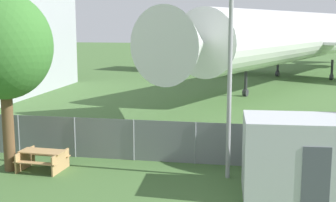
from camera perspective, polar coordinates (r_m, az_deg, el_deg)
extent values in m
cylinder|color=gray|center=(21.09, -17.75, -3.92)|extent=(0.07, 0.07, 1.70)
cylinder|color=gray|center=(20.02, -11.31, -4.35)|extent=(0.07, 0.07, 1.70)
cylinder|color=gray|center=(19.23, -4.23, -4.76)|extent=(0.07, 0.07, 1.70)
cylinder|color=gray|center=(18.75, 3.34, -5.13)|extent=(0.07, 0.07, 1.70)
cylinder|color=gray|center=(18.62, 11.17, -5.41)|extent=(0.07, 0.07, 1.70)
cylinder|color=gray|center=(18.83, 18.97, -5.58)|extent=(0.07, 0.07, 1.70)
cube|color=slate|center=(18.75, 3.34, -5.13)|extent=(56.00, 0.01, 1.70)
cylinder|color=white|center=(47.45, 15.73, 7.64)|extent=(19.00, 36.65, 4.62)
cone|color=white|center=(28.06, 2.06, 6.90)|extent=(6.05, 6.05, 4.62)
cube|color=white|center=(53.51, 5.18, 7.40)|extent=(17.82, 9.51, 0.30)
cylinder|color=#939399|center=(52.77, 7.82, 6.02)|extent=(3.53, 4.64, 2.08)
cylinder|color=#2D2D33|center=(36.24, 9.45, 2.14)|extent=(0.24, 0.24, 1.99)
cylinder|color=#2D2D33|center=(36.33, 9.42, 1.02)|extent=(0.49, 0.63, 0.56)
cylinder|color=#2D2D33|center=(48.70, 19.35, 3.60)|extent=(0.24, 0.24, 1.99)
cylinder|color=#2D2D33|center=(48.78, 19.30, 2.77)|extent=(0.49, 0.63, 0.56)
cylinder|color=#2D2D33|center=(50.35, 13.23, 4.07)|extent=(0.24, 0.24, 1.99)
cylinder|color=#2D2D33|center=(50.42, 13.20, 3.26)|extent=(0.49, 0.63, 0.56)
cube|color=silver|center=(15.83, 15.13, -6.56)|extent=(3.41, 2.52, 2.59)
cube|color=#4C515B|center=(14.89, 17.60, -8.89)|extent=(0.84, 0.08, 1.90)
cube|color=tan|center=(18.58, -15.09, -5.94)|extent=(1.73, 0.85, 0.04)
cube|color=tan|center=(19.14, -14.25, -6.38)|extent=(1.71, 0.37, 0.04)
cube|color=tan|center=(18.20, -15.90, -7.29)|extent=(1.71, 0.37, 0.04)
cube|color=tan|center=(18.35, -12.98, -7.25)|extent=(0.13, 1.40, 0.74)
cube|color=tan|center=(19.05, -17.03, -6.81)|extent=(0.13, 1.40, 0.74)
cylinder|color=brown|center=(18.71, -18.89, -3.28)|extent=(0.43, 0.43, 3.22)
ellipsoid|color=#38702D|center=(18.29, -19.43, 6.37)|extent=(3.60, 3.60, 3.97)
cylinder|color=#99999E|center=(16.61, 7.55, 3.73)|extent=(0.16, 0.16, 7.87)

